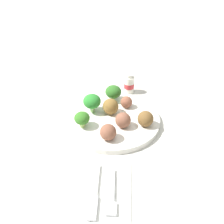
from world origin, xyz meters
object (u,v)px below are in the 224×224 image
at_px(plate, 112,120).
at_px(broccoli_floret_mid_right, 92,102).
at_px(broccoli_floret_back_left, 82,118).
at_px(meatball_center, 106,132).
at_px(meatball_near_rim, 126,102).
at_px(fork, 112,193).
at_px(broccoli_floret_back_right, 113,92).
at_px(meatball_back_right, 146,119).
at_px(knife, 95,192).
at_px(meatball_front_right, 123,120).
at_px(meatball_front_left, 111,106).
at_px(napkin, 103,191).
at_px(yogurt_bottle, 129,84).

distance_m(plate, broccoli_floret_mid_right, 0.08).
bearing_deg(broccoli_floret_back_left, plate, 123.06).
height_order(broccoli_floret_mid_right, meatball_center, broccoli_floret_mid_right).
bearing_deg(meatball_near_rim, meatball_center, -15.39).
bearing_deg(fork, broccoli_floret_back_right, -174.70).
height_order(broccoli_floret_mid_right, broccoli_floret_back_left, broccoli_floret_mid_right).
xyz_separation_m(broccoli_floret_back_right, meatball_back_right, (0.12, 0.10, -0.01)).
distance_m(broccoli_floret_mid_right, fork, 0.30).
xyz_separation_m(broccoli_floret_mid_right, meatball_center, (0.12, 0.06, -0.01)).
bearing_deg(knife, meatball_front_right, 168.87).
relative_size(broccoli_floret_back_right, broccoli_floret_mid_right, 0.89).
relative_size(broccoli_floret_back_left, fork, 0.38).
xyz_separation_m(meatball_front_left, fork, (0.28, 0.03, -0.03)).
xyz_separation_m(meatball_near_rim, fork, (0.32, -0.01, -0.03)).
bearing_deg(broccoli_floret_back_right, broccoli_floret_mid_right, -38.15).
height_order(broccoli_floret_back_right, fork, broccoli_floret_back_right).
xyz_separation_m(plate, knife, (0.26, -0.01, -0.00)).
relative_size(meatball_front_left, napkin, 0.28).
xyz_separation_m(napkin, yogurt_bottle, (-0.43, 0.03, 0.03)).
height_order(broccoli_floret_back_right, meatball_front_right, broccoli_floret_back_right).
xyz_separation_m(broccoli_floret_mid_right, meatball_front_right, (0.06, 0.10, -0.01)).
xyz_separation_m(meatball_near_rim, knife, (0.32, -0.05, -0.03)).
distance_m(meatball_front_right, meatball_back_right, 0.06).
distance_m(meatball_near_rim, napkin, 0.32).
bearing_deg(broccoli_floret_back_right, napkin, 2.36).
distance_m(meatball_center, fork, 0.17).
bearing_deg(yogurt_bottle, meatball_near_rim, -1.07).
xyz_separation_m(broccoli_floret_back_right, napkin, (0.35, 0.01, -0.04)).
bearing_deg(meatball_center, knife, -1.52).
bearing_deg(meatball_front_left, fork, 6.82).
xyz_separation_m(meatball_center, knife, (0.17, -0.00, -0.03)).
bearing_deg(broccoli_floret_back_right, fork, 5.30).
height_order(broccoli_floret_mid_right, meatball_front_left, broccoli_floret_mid_right).
bearing_deg(meatball_front_left, meatball_center, 0.98).
bearing_deg(meatball_back_right, broccoli_floret_mid_right, -107.83).
distance_m(broccoli_floret_back_right, meatball_back_right, 0.16).
relative_size(broccoli_floret_back_left, meatball_back_right, 1.03).
bearing_deg(meatball_near_rim, meatball_front_left, -49.51).
xyz_separation_m(plate, broccoli_floret_back_right, (-0.10, -0.01, 0.04)).
xyz_separation_m(broccoli_floret_mid_right, meatball_front_left, (0.00, 0.06, -0.01)).
bearing_deg(meatball_center, yogurt_bottle, 170.76).
xyz_separation_m(meatball_center, meatball_back_right, (-0.07, 0.10, 0.00)).
distance_m(broccoli_floret_back_right, meatball_near_rim, 0.06).
relative_size(meatball_front_right, meatball_back_right, 0.98).
relative_size(broccoli_floret_mid_right, napkin, 0.34).
distance_m(meatball_near_rim, meatball_front_left, 0.06).
distance_m(meatball_center, meatball_front_right, 0.07).
bearing_deg(yogurt_bottle, broccoli_floret_back_right, -28.40).
xyz_separation_m(broccoli_floret_back_right, yogurt_bottle, (-0.09, 0.05, -0.02)).
distance_m(broccoli_floret_back_right, broccoli_floret_mid_right, 0.09).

